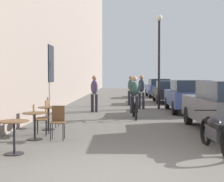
{
  "coord_description": "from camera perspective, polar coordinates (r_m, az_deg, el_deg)",
  "views": [
    {
      "loc": [
        0.17,
        -5.2,
        1.64
      ],
      "look_at": [
        -0.51,
        15.04,
        0.81
      ],
      "focal_mm": 52.51,
      "sensor_mm": 36.0,
      "label": 1
    }
  ],
  "objects": [
    {
      "name": "cafe_table_far",
      "position": [
        10.47,
        -11.03,
        -3.83
      ],
      "size": [
        0.64,
        0.64,
        0.72
      ],
      "color": "black",
      "rests_on": "ground_plane"
    },
    {
      "name": "parked_car_third",
      "position": [
        21.67,
        9.71,
        -0.06
      ],
      "size": [
        1.71,
        4.01,
        1.42
      ],
      "color": "black",
      "rests_on": "ground_plane"
    },
    {
      "name": "parked_car_fourth",
      "position": [
        27.86,
        8.03,
        0.6
      ],
      "size": [
        1.91,
        4.36,
        1.54
      ],
      "color": "#384C84",
      "rests_on": "ground_plane"
    },
    {
      "name": "parked_motorcycle",
      "position": [
        7.71,
        17.66,
        -6.99
      ],
      "size": [
        0.62,
        2.15,
        0.92
      ],
      "color": "black",
      "rests_on": "ground_plane"
    },
    {
      "name": "cyclist_on_bicycle",
      "position": [
        13.22,
        3.93,
        -1.25
      ],
      "size": [
        0.52,
        1.76,
        1.74
      ],
      "color": "black",
      "rests_on": "ground_plane"
    },
    {
      "name": "ground_plane",
      "position": [
        5.46,
        0.03,
        -15.17
      ],
      "size": [
        88.0,
        88.0,
        0.0
      ],
      "primitive_type": "plane",
      "color": "#5B5954"
    },
    {
      "name": "cafe_chair_far_toward_street",
      "position": [
        11.05,
        -10.74,
        -3.52
      ],
      "size": [
        0.41,
        0.41,
        0.89
      ],
      "color": "black",
      "rests_on": "ground_plane"
    },
    {
      "name": "pedestrian_far",
      "position": [
        19.43,
        3.27,
        0.43
      ],
      "size": [
        0.37,
        0.28,
        1.75
      ],
      "color": "#26262D",
      "rests_on": "ground_plane"
    },
    {
      "name": "pedestrian_near",
      "position": [
        15.47,
        -3.1,
        -0.09
      ],
      "size": [
        0.36,
        0.26,
        1.74
      ],
      "color": "#26262D",
      "rests_on": "ground_plane"
    },
    {
      "name": "cafe_table_mid",
      "position": [
        8.89,
        -13.29,
        -4.95
      ],
      "size": [
        0.64,
        0.64,
        0.72
      ],
      "color": "black",
      "rests_on": "ground_plane"
    },
    {
      "name": "street_lamp",
      "position": [
        17.36,
        8.2,
        7.18
      ],
      "size": [
        0.32,
        0.32,
        4.9
      ],
      "color": "black",
      "rests_on": "ground_plane"
    },
    {
      "name": "parked_car_second",
      "position": [
        15.99,
        13.1,
        -0.75
      ],
      "size": [
        1.88,
        4.32,
        1.52
      ],
      "color": "#384C84",
      "rests_on": "ground_plane"
    },
    {
      "name": "cafe_table_near",
      "position": [
        7.34,
        -16.68,
        -6.52
      ],
      "size": [
        0.64,
        0.64,
        0.72
      ],
      "color": "black",
      "rests_on": "ground_plane"
    },
    {
      "name": "cafe_chair_mid_toward_street",
      "position": [
        9.46,
        -12.82,
        -4.53
      ],
      "size": [
        0.44,
        0.44,
        0.89
      ],
      "color": "black",
      "rests_on": "ground_plane"
    },
    {
      "name": "cafe_chair_far_toward_wall",
      "position": [
        9.83,
        -11.46,
        -4.26
      ],
      "size": [
        0.45,
        0.45,
        0.89
      ],
      "color": "black",
      "rests_on": "ground_plane"
    },
    {
      "name": "pedestrian_mid",
      "position": [
        17.11,
        5.14,
        0.2
      ],
      "size": [
        0.35,
        0.25,
        1.77
      ],
      "color": "#26262D",
      "rests_on": "ground_plane"
    },
    {
      "name": "cafe_chair_mid_toward_wall",
      "position": [
        8.83,
        -9.42,
        -4.99
      ],
      "size": [
        0.41,
        0.41,
        0.89
      ],
      "color": "black",
      "rests_on": "ground_plane"
    }
  ]
}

